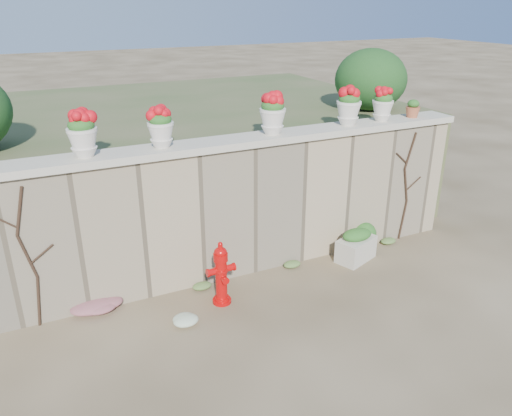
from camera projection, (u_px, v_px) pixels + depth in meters
ground at (281, 338)px, 6.22m from camera, size 80.00×80.00×0.00m
stone_wall at (225, 213)px, 7.33m from camera, size 8.00×0.40×2.00m
wall_cap at (223, 143)px, 6.92m from camera, size 8.10×0.52×0.10m
raised_fill at (164, 156)px, 9.99m from camera, size 9.00×6.00×2.00m
back_shrub_right at (371, 80)px, 9.08m from camera, size 1.30×1.30×1.10m
vine_left at (29, 257)px, 6.09m from camera, size 0.60×0.04×1.91m
vine_right at (406, 186)px, 8.43m from camera, size 0.60×0.04×1.91m
fire_hydrant at (221, 273)px, 6.77m from camera, size 0.39×0.28×0.93m
planter_box at (356, 246)px, 8.00m from camera, size 0.74×0.58×0.54m
green_shrub at (364, 234)px, 8.35m from camera, size 0.58×0.52×0.55m
magenta_clump at (101, 304)px, 6.71m from camera, size 0.81×0.54×0.22m
white_flowers at (179, 320)px, 6.42m from camera, size 0.50×0.40×0.18m
urn_pot_1 at (82, 134)px, 6.07m from camera, size 0.37×0.37×0.58m
urn_pot_2 at (161, 127)px, 6.46m from camera, size 0.34×0.34×0.54m
urn_pot_3 at (273, 114)px, 7.10m from camera, size 0.38×0.38×0.59m
urn_pot_4 at (349, 106)px, 7.62m from camera, size 0.38×0.38×0.59m
urn_pot_5 at (383, 105)px, 7.89m from camera, size 0.33×0.33×0.52m
terracotta_pot at (413, 109)px, 8.19m from camera, size 0.23×0.23×0.28m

